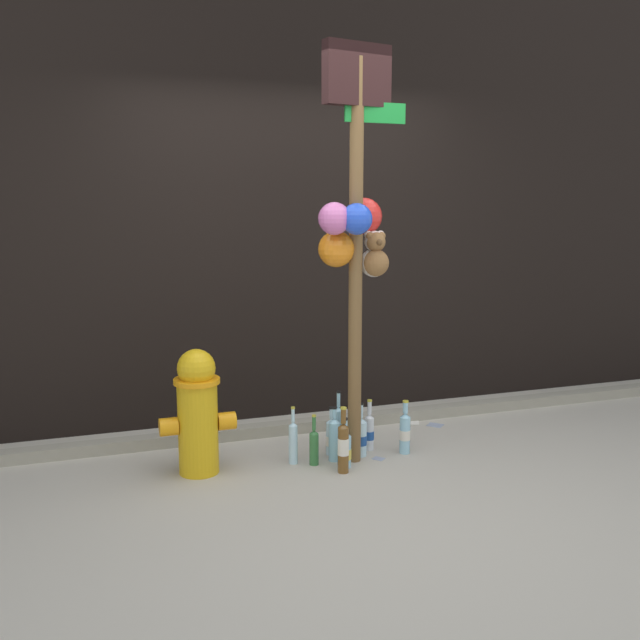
{
  "coord_description": "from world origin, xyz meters",
  "views": [
    {
      "loc": [
        -1.51,
        -3.66,
        1.66
      ],
      "look_at": [
        -0.11,
        0.4,
        0.93
      ],
      "focal_mm": 40.05,
      "sensor_mm": 36.0,
      "label": 1
    }
  ],
  "objects_px": {
    "bottle_4": "(369,431)",
    "bottle_7": "(345,449)",
    "bottle_3": "(314,446)",
    "memorial_post": "(357,217)",
    "bottle_8": "(405,432)",
    "bottle_9": "(331,436)",
    "bottle_0": "(293,441)",
    "bottle_5": "(343,446)",
    "fire_hydrant": "(198,411)",
    "bottle_6": "(361,436)",
    "bottle_1": "(334,438)",
    "bottle_2": "(338,427)"
  },
  "relations": [
    {
      "from": "fire_hydrant",
      "to": "bottle_9",
      "type": "bearing_deg",
      "value": 2.0
    },
    {
      "from": "fire_hydrant",
      "to": "bottle_7",
      "type": "height_order",
      "value": "fire_hydrant"
    },
    {
      "from": "bottle_6",
      "to": "bottle_9",
      "type": "height_order",
      "value": "bottle_6"
    },
    {
      "from": "memorial_post",
      "to": "bottle_4",
      "type": "bearing_deg",
      "value": 42.48
    },
    {
      "from": "bottle_4",
      "to": "bottle_5",
      "type": "relative_size",
      "value": 0.83
    },
    {
      "from": "bottle_1",
      "to": "bottle_0",
      "type": "bearing_deg",
      "value": 171.31
    },
    {
      "from": "bottle_1",
      "to": "bottle_5",
      "type": "distance_m",
      "value": 0.21
    },
    {
      "from": "memorial_post",
      "to": "bottle_7",
      "type": "bearing_deg",
      "value": -139.12
    },
    {
      "from": "bottle_2",
      "to": "memorial_post",
      "type": "bearing_deg",
      "value": -84.6
    },
    {
      "from": "bottle_8",
      "to": "bottle_0",
      "type": "bearing_deg",
      "value": 175.18
    },
    {
      "from": "bottle_9",
      "to": "bottle_0",
      "type": "bearing_deg",
      "value": -165.62
    },
    {
      "from": "bottle_4",
      "to": "fire_hydrant",
      "type": "bearing_deg",
      "value": -178.46
    },
    {
      "from": "bottle_7",
      "to": "bottle_9",
      "type": "bearing_deg",
      "value": 90.87
    },
    {
      "from": "bottle_0",
      "to": "bottle_7",
      "type": "height_order",
      "value": "bottle_0"
    },
    {
      "from": "bottle_1",
      "to": "bottle_5",
      "type": "bearing_deg",
      "value": -94.3
    },
    {
      "from": "bottle_6",
      "to": "bottle_9",
      "type": "relative_size",
      "value": 1.11
    },
    {
      "from": "bottle_1",
      "to": "bottle_5",
      "type": "relative_size",
      "value": 0.86
    },
    {
      "from": "bottle_3",
      "to": "bottle_7",
      "type": "bearing_deg",
      "value": -30.69
    },
    {
      "from": "bottle_0",
      "to": "bottle_3",
      "type": "relative_size",
      "value": 1.13
    },
    {
      "from": "bottle_1",
      "to": "bottle_8",
      "type": "xyz_separation_m",
      "value": [
        0.49,
        -0.02,
        -0.0
      ]
    },
    {
      "from": "bottle_3",
      "to": "bottle_6",
      "type": "xyz_separation_m",
      "value": [
        0.34,
        0.05,
        0.01
      ]
    },
    {
      "from": "memorial_post",
      "to": "bottle_4",
      "type": "xyz_separation_m",
      "value": [
        0.17,
        0.15,
        -1.42
      ]
    },
    {
      "from": "bottle_6",
      "to": "bottle_1",
      "type": "bearing_deg",
      "value": -172.73
    },
    {
      "from": "fire_hydrant",
      "to": "bottle_9",
      "type": "relative_size",
      "value": 2.39
    },
    {
      "from": "bottle_4",
      "to": "bottle_7",
      "type": "relative_size",
      "value": 1.09
    },
    {
      "from": "bottle_8",
      "to": "memorial_post",
      "type": "bearing_deg",
      "value": -177.59
    },
    {
      "from": "fire_hydrant",
      "to": "bottle_8",
      "type": "xyz_separation_m",
      "value": [
        1.34,
        -0.11,
        -0.24
      ]
    },
    {
      "from": "bottle_2",
      "to": "bottle_7",
      "type": "relative_size",
      "value": 1.26
    },
    {
      "from": "bottle_1",
      "to": "bottle_2",
      "type": "bearing_deg",
      "value": 62.25
    },
    {
      "from": "bottle_1",
      "to": "bottle_6",
      "type": "xyz_separation_m",
      "value": [
        0.2,
        0.02,
        -0.02
      ]
    },
    {
      "from": "memorial_post",
      "to": "bottle_8",
      "type": "distance_m",
      "value": 1.45
    },
    {
      "from": "bottle_5",
      "to": "bottle_8",
      "type": "bearing_deg",
      "value": 20.07
    },
    {
      "from": "bottle_1",
      "to": "bottle_5",
      "type": "height_order",
      "value": "bottle_5"
    },
    {
      "from": "bottle_7",
      "to": "bottle_2",
      "type": "bearing_deg",
      "value": 76.44
    },
    {
      "from": "bottle_4",
      "to": "bottle_6",
      "type": "height_order",
      "value": "bottle_6"
    },
    {
      "from": "bottle_4",
      "to": "bottle_5",
      "type": "height_order",
      "value": "bottle_5"
    },
    {
      "from": "bottle_4",
      "to": "bottle_2",
      "type": "bearing_deg",
      "value": 155.15
    },
    {
      "from": "fire_hydrant",
      "to": "bottle_1",
      "type": "xyz_separation_m",
      "value": [
        0.85,
        -0.08,
        -0.24
      ]
    },
    {
      "from": "bottle_5",
      "to": "bottle_8",
      "type": "height_order",
      "value": "bottle_5"
    },
    {
      "from": "memorial_post",
      "to": "bottle_1",
      "type": "height_order",
      "value": "memorial_post"
    },
    {
      "from": "bottle_9",
      "to": "bottle_3",
      "type": "bearing_deg",
      "value": -140.22
    },
    {
      "from": "bottle_1",
      "to": "bottle_8",
      "type": "relative_size",
      "value": 0.99
    },
    {
      "from": "bottle_0",
      "to": "bottle_2",
      "type": "distance_m",
      "value": 0.4
    },
    {
      "from": "memorial_post",
      "to": "bottle_9",
      "type": "relative_size",
      "value": 7.93
    },
    {
      "from": "bottle_4",
      "to": "bottle_7",
      "type": "distance_m",
      "value": 0.36
    },
    {
      "from": "bottle_5",
      "to": "bottle_8",
      "type": "distance_m",
      "value": 0.54
    },
    {
      "from": "fire_hydrant",
      "to": "bottle_6",
      "type": "relative_size",
      "value": 2.16
    },
    {
      "from": "fire_hydrant",
      "to": "bottle_1",
      "type": "bearing_deg",
      "value": -5.49
    },
    {
      "from": "bottle_0",
      "to": "bottle_5",
      "type": "bearing_deg",
      "value": -45.4
    },
    {
      "from": "bottle_6",
      "to": "bottle_0",
      "type": "bearing_deg",
      "value": 178.14
    }
  ]
}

